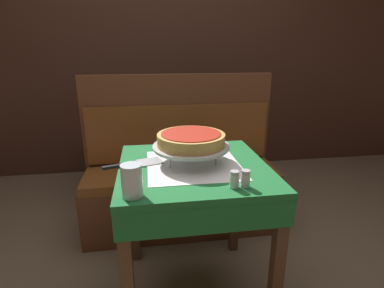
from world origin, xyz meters
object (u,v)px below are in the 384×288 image
Objects in this scene: deep_dish_pizza at (191,139)px; napkin_holder at (180,138)px; condiment_caddy at (149,107)px; booth_bench at (181,183)px; pizza_server at (136,163)px; dining_table_rear at (144,122)px; salt_shaker at (234,179)px; pizza_pan_stand at (191,147)px; water_glass_near at (132,181)px; dining_table_front at (193,184)px; pepper_shaker at (245,179)px.

deep_dish_pizza reaches higher than napkin_holder.
deep_dish_pizza is 1.97× the size of condiment_caddy.
booth_bench is 0.80m from pizza_server.
napkin_holder is (-0.04, -0.36, 0.45)m from booth_bench.
napkin_holder is at bearing -78.73° from dining_table_rear.
dining_table_rear is 1.39m from deep_dish_pizza.
salt_shaker is 1.60m from condiment_caddy.
water_glass_near is at bearing -130.19° from pizza_pan_stand.
dining_table_front is 10.61× the size of pepper_shaker.
pizza_server is (-0.29, -0.62, 0.41)m from booth_bench.
booth_bench is 3.70× the size of pizza_pan_stand.
pizza_pan_stand is at bearing 119.97° from pepper_shaker.
booth_bench is at bearing 88.68° from dining_table_front.
dining_table_rear is 10.57× the size of pepper_shaker.
salt_shaker is at bearing -78.63° from condiment_caddy.
booth_bench is 19.53× the size of pepper_shaker.
water_glass_near is (-0.27, -0.31, -0.01)m from pizza_pan_stand.
pizza_pan_stand is 0.27m from napkin_holder.
dining_table_rear is 0.54× the size of booth_bench.
dining_table_rear is at bearing 109.81° from booth_bench.
water_glass_near is 0.63m from napkin_holder.
condiment_caddy reaches higher than napkin_holder.
pizza_pan_stand is (-0.01, 0.04, 0.18)m from dining_table_front.
booth_bench is at bearing -71.78° from condiment_caddy.
condiment_caddy is at bearing 98.42° from deep_dish_pizza.
deep_dish_pizza reaches higher than water_glass_near.
napkin_holder is at bearing -96.80° from booth_bench.
dining_table_front is at bearing -80.07° from deep_dish_pizza.
booth_bench is 4.79× the size of pizza_server.
dining_table_rear is 1.69m from salt_shaker.
booth_bench is 0.82m from deep_dish_pizza.
pizza_pan_stand is at bearing -80.03° from dining_table_rear.
napkin_holder is at bearing 46.86° from pizza_server.
pizza_pan_stand is at bearing 113.07° from salt_shaker.
deep_dish_pizza reaches higher than pizza_server.
pizza_server is 1.26m from condiment_caddy.
napkin_holder is (-0.19, 0.57, 0.01)m from pepper_shaker.
dining_table_front is 0.34m from napkin_holder.
deep_dish_pizza is at bearing 164.58° from pizza_pan_stand.
pizza_pan_stand is at bearing -1.90° from pizza_server.
pizza_pan_stand is at bearing -15.42° from deep_dish_pizza.
pizza_server is 0.53m from pepper_shaker.
dining_table_front is 0.54× the size of booth_bench.
pepper_shaker is at bearing -60.03° from pizza_pan_stand.
pizza_pan_stand is at bearing 49.81° from water_glass_near.
salt_shaker is (0.11, -0.93, 0.44)m from booth_bench.
napkin_holder is (0.24, 0.58, -0.02)m from water_glass_near.
pepper_shaker is 0.43× the size of condiment_caddy.
water_glass_near is at bearing -90.34° from pizza_server.
pepper_shaker reaches higher than dining_table_front.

